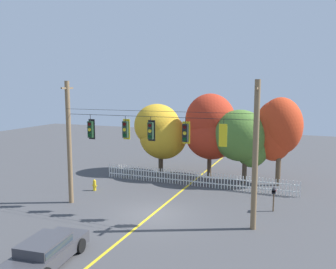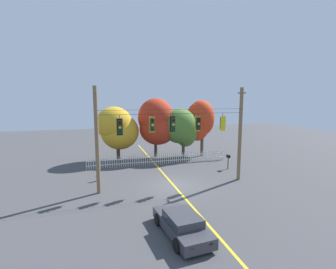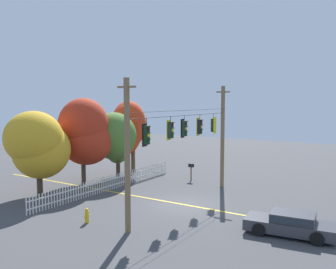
% 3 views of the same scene
% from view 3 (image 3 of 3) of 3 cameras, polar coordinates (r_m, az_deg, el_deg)
% --- Properties ---
extents(ground, '(80.00, 80.00, 0.00)m').
position_cam_3_polar(ground, '(23.47, 2.68, -11.07)').
color(ground, '#424244').
extents(lane_centerline_stripe, '(0.16, 36.00, 0.01)m').
position_cam_3_polar(lane_centerline_stripe, '(23.47, 2.68, -11.06)').
color(lane_centerline_stripe, gold).
rests_on(lane_centerline_stripe, ground).
extents(signal_support_span, '(11.80, 1.10, 7.76)m').
position_cam_3_polar(signal_support_span, '(22.67, 2.72, -1.45)').
color(signal_support_span, brown).
rests_on(signal_support_span, ground).
extents(traffic_signal_northbound_primary, '(0.43, 0.38, 1.53)m').
position_cam_3_polar(traffic_signal_northbound_primary, '(19.14, -3.45, -0.08)').
color(traffic_signal_northbound_primary, black).
extents(traffic_signal_eastbound_side, '(0.43, 0.38, 1.40)m').
position_cam_3_polar(traffic_signal_eastbound_side, '(21.12, 0.39, 0.72)').
color(traffic_signal_eastbound_side, black).
extents(traffic_signal_northbound_secondary, '(0.43, 0.38, 1.40)m').
position_cam_3_polar(traffic_signal_northbound_secondary, '(22.50, 2.59, 0.98)').
color(traffic_signal_northbound_secondary, black).
extents(traffic_signal_westbound_side, '(0.43, 0.38, 1.44)m').
position_cam_3_polar(traffic_signal_westbound_side, '(24.32, 5.04, 1.25)').
color(traffic_signal_westbound_side, black).
extents(traffic_signal_southbound_primary, '(0.43, 0.38, 1.44)m').
position_cam_3_polar(traffic_signal_southbound_primary, '(26.19, 7.21, 1.48)').
color(traffic_signal_southbound_primary, black).
extents(white_picket_fence, '(14.86, 0.06, 1.11)m').
position_cam_3_polar(white_picket_fence, '(27.48, -8.88, -7.49)').
color(white_picket_fence, silver).
rests_on(white_picket_fence, ground).
extents(autumn_maple_near_fence, '(4.64, 3.87, 5.96)m').
position_cam_3_polar(autumn_maple_near_fence, '(26.45, -19.90, -1.58)').
color(autumn_maple_near_fence, '#473828').
rests_on(autumn_maple_near_fence, ground).
extents(autumn_maple_mid, '(4.34, 4.04, 6.87)m').
position_cam_3_polar(autumn_maple_mid, '(29.39, -13.05, 0.14)').
color(autumn_maple_mid, '#473828').
rests_on(autumn_maple_mid, ground).
extents(autumn_oak_far_east, '(4.32, 3.55, 5.68)m').
position_cam_3_polar(autumn_oak_far_east, '(30.88, -8.37, -0.47)').
color(autumn_oak_far_east, '#473828').
rests_on(autumn_oak_far_east, ground).
extents(autumn_maple_far_west, '(3.60, 3.14, 6.64)m').
position_cam_3_polar(autumn_maple_far_west, '(33.02, -6.39, 1.24)').
color(autumn_maple_far_west, brown).
rests_on(autumn_maple_far_west, ground).
extents(parked_car, '(2.19, 4.43, 1.15)m').
position_cam_3_polar(parked_car, '(19.26, 18.87, -13.18)').
color(parked_car, '#38383D').
rests_on(parked_car, ground).
extents(fire_hydrant, '(0.38, 0.22, 0.81)m').
position_cam_3_polar(fire_hydrant, '(20.55, -12.75, -12.44)').
color(fire_hydrant, gold).
rests_on(fire_hydrant, ground).
extents(roadside_mailbox, '(0.25, 0.44, 1.43)m').
position_cam_3_polar(roadside_mailbox, '(30.21, 3.69, -5.10)').
color(roadside_mailbox, brown).
rests_on(roadside_mailbox, ground).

